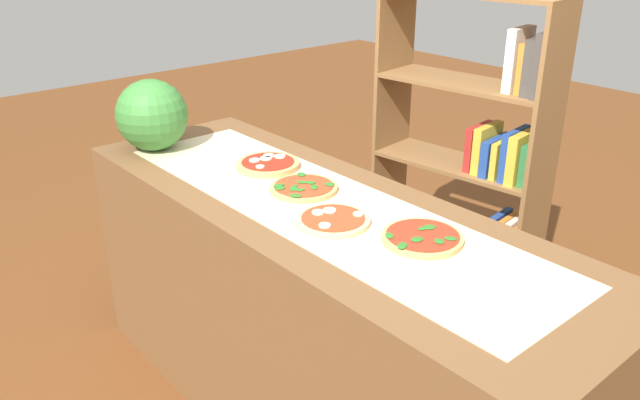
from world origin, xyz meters
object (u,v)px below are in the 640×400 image
Objects in this scene: pizza_spinach_1 at (304,188)px; bookshelf at (479,182)px; watermelon at (152,115)px; pizza_spinach_3 at (423,238)px; pizza_mozzarella_2 at (333,220)px; pizza_mozzarella_0 at (268,164)px.

bookshelf reaches higher than pizza_spinach_1.
watermelon is at bearing -166.07° from pizza_spinach_1.
pizza_spinach_1 is 0.54m from pizza_spinach_3.
pizza_spinach_3 is 1.10m from bookshelf.
bookshelf is at bearing 86.20° from pizza_spinach_1.
pizza_mozzarella_0 is at bearing 165.37° from pizza_mozzarella_2.
watermelon is (-1.03, -0.09, 0.14)m from pizza_mozzarella_2.
bookshelf is (-0.48, 0.96, -0.22)m from pizza_spinach_3.
pizza_mozzarella_0 is 1.03m from bookshelf.
bookshelf is (0.83, 1.17, -0.36)m from watermelon.
pizza_spinach_1 and pizza_mozzarella_2 have the same top height.
watermelon is at bearing -170.73° from pizza_spinach_3.
pizza_spinach_1 is 0.82× the size of watermelon.
watermelon is (-1.30, -0.21, 0.14)m from pizza_spinach_3.
bookshelf reaches higher than pizza_mozzarella_0.
pizza_mozzarella_2 is at bearing 4.94° from watermelon.
watermelon is at bearing -125.15° from bookshelf.
pizza_spinach_1 is 0.96× the size of pizza_spinach_3.
pizza_mozzarella_0 is at bearing 25.16° from watermelon.
pizza_spinach_1 is 1.01m from bookshelf.
pizza_spinach_1 is at bearing -177.50° from pizza_spinach_3.
watermelon is 1.48m from bookshelf.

